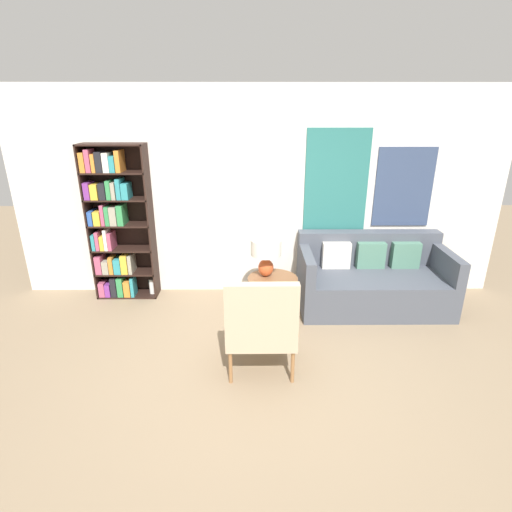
{
  "coord_description": "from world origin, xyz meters",
  "views": [
    {
      "loc": [
        -0.07,
        -3.12,
        2.45
      ],
      "look_at": [
        -0.04,
        0.96,
        0.9
      ],
      "focal_mm": 28.0,
      "sensor_mm": 36.0,
      "label": 1
    }
  ],
  "objects_px": {
    "couch": "(372,280)",
    "table_lamp": "(266,252)",
    "bookshelf": "(115,226)",
    "side_table": "(273,282)",
    "armchair": "(261,324)"
  },
  "relations": [
    {
      "from": "bookshelf",
      "to": "couch",
      "type": "distance_m",
      "value": 3.38
    },
    {
      "from": "armchair",
      "to": "bookshelf",
      "type": "bearing_deg",
      "value": 136.81
    },
    {
      "from": "bookshelf",
      "to": "couch",
      "type": "xyz_separation_m",
      "value": [
        3.3,
        -0.29,
        -0.64
      ]
    },
    {
      "from": "armchair",
      "to": "table_lamp",
      "type": "distance_m",
      "value": 1.19
    },
    {
      "from": "couch",
      "to": "table_lamp",
      "type": "relative_size",
      "value": 4.04
    },
    {
      "from": "bookshelf",
      "to": "table_lamp",
      "type": "bearing_deg",
      "value": -16.98
    },
    {
      "from": "bookshelf",
      "to": "couch",
      "type": "relative_size",
      "value": 1.09
    },
    {
      "from": "couch",
      "to": "side_table",
      "type": "distance_m",
      "value": 1.35
    },
    {
      "from": "bookshelf",
      "to": "table_lamp",
      "type": "height_order",
      "value": "bookshelf"
    },
    {
      "from": "couch",
      "to": "side_table",
      "type": "xyz_separation_m",
      "value": [
        -1.29,
        -0.37,
        0.15
      ]
    },
    {
      "from": "couch",
      "to": "side_table",
      "type": "bearing_deg",
      "value": -164.12
    },
    {
      "from": "couch",
      "to": "armchair",
      "type": "bearing_deg",
      "value": -135.06
    },
    {
      "from": "table_lamp",
      "to": "bookshelf",
      "type": "bearing_deg",
      "value": 163.02
    },
    {
      "from": "bookshelf",
      "to": "armchair",
      "type": "relative_size",
      "value": 1.99
    },
    {
      "from": "couch",
      "to": "side_table",
      "type": "relative_size",
      "value": 3.12
    }
  ]
}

